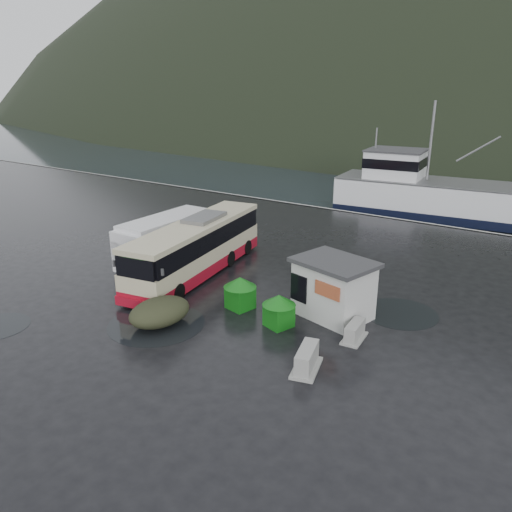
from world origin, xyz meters
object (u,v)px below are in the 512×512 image
Objects in this scene: waste_bin_right at (279,326)px; dome_tent at (161,324)px; jersey_barrier_b at (354,339)px; fishing_trawler at (458,204)px; jersey_barrier_a at (306,369)px; white_van at (169,262)px; ticket_kiosk at (332,315)px; waste_bin_left at (240,308)px; coach_bus at (198,273)px.

waste_bin_right is 5.27m from dome_tent.
jersey_barrier_b is 0.06× the size of fishing_trawler.
dome_tent reaches higher than jersey_barrier_a.
ticket_kiosk is (11.34, -1.07, 0.00)m from white_van.
white_van is 7.86m from waste_bin_left.
fishing_trawler is at bearing 66.32° from white_van.
jersey_barrier_a is (12.59, -5.78, 0.00)m from white_van.
coach_bus is 7.41× the size of jersey_barrier_b.
waste_bin_left reaches higher than waste_bin_right.
waste_bin_right is (7.18, -2.91, 0.00)m from coach_bus.
dome_tent is at bearing -49.98° from white_van.
dome_tent is at bearing -155.43° from jersey_barrier_b.
jersey_barrier_b is (3.26, 0.74, 0.00)m from waste_bin_right.
ticket_kiosk is at bearing 40.48° from dome_tent.
white_van is 10.41m from waste_bin_right.
fishing_trawler is at bearing 93.58° from jersey_barrier_a.
jersey_barrier_a is at bearing -61.16° from ticket_kiosk.
ticket_kiosk reaches higher than waste_bin_left.
waste_bin_right is 0.06× the size of fishing_trawler.
coach_bus reaches higher than waste_bin_left.
fishing_trawler is at bearing 63.32° from coach_bus.
ticket_kiosk is 26.72m from fishing_trawler.
fishing_trawler is (-0.72, 26.71, 0.00)m from ticket_kiosk.
ticket_kiosk is (3.99, 1.73, 0.00)m from waste_bin_left.
white_van is at bearing -171.35° from ticket_kiosk.
waste_bin_left is 0.88× the size of jersey_barrier_a.
jersey_barrier_a is (5.24, -2.99, 0.00)m from waste_bin_left.
white_van is at bearing 159.20° from waste_bin_left.
white_van is 11.39m from ticket_kiosk.
coach_bus reaches higher than white_van.
white_van is at bearing 168.74° from jersey_barrier_b.
dome_tent is 1.64× the size of jersey_barrier_a.
fishing_trawler is (-2.50, 28.26, 0.00)m from jersey_barrier_b.
waste_bin_right is 0.51× the size of dome_tent.
waste_bin_right is 0.43× the size of ticket_kiosk.
jersey_barrier_a is at bearing -92.49° from fishing_trawler.
waste_bin_left is at bearing -102.63° from fishing_trawler.
waste_bin_left is 1.04× the size of jersey_barrier_b.
dome_tent is 8.50m from jersey_barrier_b.
ticket_kiosk is 2.36m from jersey_barrier_b.
fishing_trawler reaches higher than jersey_barrier_a.
dome_tent is at bearing -105.42° from fishing_trawler.
waste_bin_right is 2.72m from ticket_kiosk.
ticket_kiosk is (1.48, 2.28, 0.00)m from waste_bin_right.
ticket_kiosk is 2.28× the size of jersey_barrier_b.
jersey_barrier_b is (13.12, -2.61, 0.00)m from white_van.
white_van is 8.17m from dome_tent.
waste_bin_right reaches higher than jersey_barrier_a.
jersey_barrier_b is (7.73, 3.54, 0.00)m from dome_tent.
coach_bus is 3.81× the size of dome_tent.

